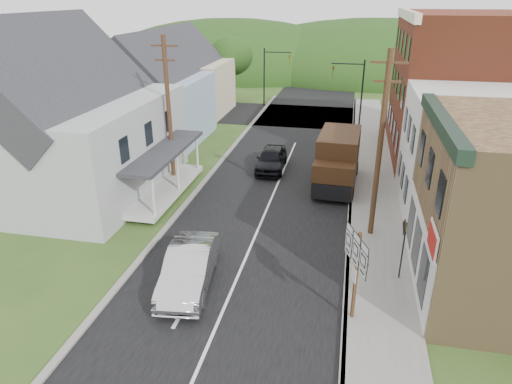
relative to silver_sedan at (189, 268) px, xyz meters
The scene contains 24 objects.
ground 3.09m from the silver_sedan, 53.24° to the left, with size 120.00×120.00×0.00m, color #2D4719.
road 12.54m from the silver_sedan, 81.81° to the left, with size 9.00×90.00×0.02m, color black.
cross_road 29.45m from the silver_sedan, 86.53° to the left, with size 60.00×9.00×0.02m, color black.
sidewalk_right 12.94m from the silver_sedan, 53.51° to the left, with size 2.80×55.00×0.15m, color slate.
curb_right 12.19m from the silver_sedan, 58.63° to the left, with size 0.20×55.00×0.15m, color slate.
curb_left 10.80m from the silver_sedan, 105.42° to the left, with size 0.30×55.00×0.12m, color slate.
storefront_white 16.58m from the silver_sedan, 37.08° to the left, with size 8.00×7.00×6.50m, color silver.
storefront_red 23.76m from the silver_sedan, 55.99° to the left, with size 8.00×12.00×10.00m, color maroon.
house_gray 13.65m from the silver_sedan, 140.61° to the left, with size 10.20×12.24×8.35m.
house_blue 21.66m from the silver_sedan, 115.42° to the left, with size 7.14×8.16×7.28m.
house_cream 30.14m from the silver_sedan, 108.89° to the left, with size 7.14×8.16×7.28m.
utility_pole_right 10.19m from the silver_sedan, 38.57° to the left, with size 1.60×0.26×9.00m.
utility_pole_left 12.03m from the silver_sedan, 114.42° to the left, with size 1.60×0.26×9.00m.
traffic_signal_right 26.75m from the silver_sedan, 76.77° to the left, with size 2.87×0.20×6.00m.
traffic_signal_left 33.11m from the silver_sedan, 94.38° to the left, with size 2.87×0.20×6.00m.
tree_left_b 21.33m from the silver_sedan, 136.60° to the left, with size 4.80×4.80×6.94m.
tree_left_c 28.70m from the silver_sedan, 127.56° to the left, with size 5.80×5.80×8.41m.
tree_left_d 35.37m from the silver_sedan, 101.85° to the left, with size 4.80×4.80×6.94m.
forested_ridge 57.42m from the silver_sedan, 88.22° to the left, with size 90.00×30.00×16.00m, color black.
silver_sedan is the anchor object (origin of this frame).
dark_sedan 14.03m from the silver_sedan, 86.18° to the left, with size 1.82×4.52×1.54m, color black.
delivery_van 13.23m from the silver_sedan, 65.89° to the left, with size 2.71×5.99×3.29m.
route_sign_cluster 6.79m from the silver_sedan, ahead, with size 0.78×1.90×3.51m.
warning_sign 8.78m from the silver_sedan, 14.12° to the left, with size 0.14×0.76×2.75m.
Camera 1 is at (4.12, -17.28, 11.10)m, focal length 32.00 mm.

